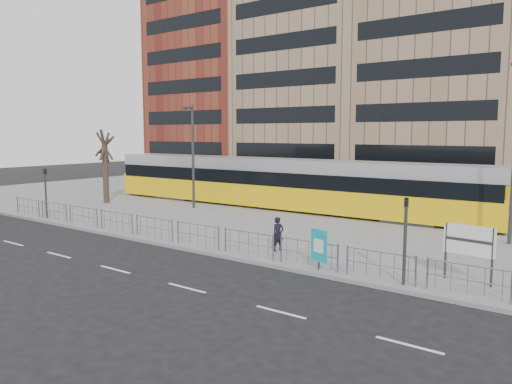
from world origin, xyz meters
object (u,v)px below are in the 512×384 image
Objects in this scene: traffic_light_east at (405,229)px; bare_tree at (104,128)px; ad_panel at (319,246)px; traffic_light_west at (45,187)px; station_sign at (469,243)px; tram at (279,183)px; lamp_post_west at (192,152)px; pedestrian at (278,234)px.

traffic_light_east is 26.68m from bare_tree.
traffic_light_west is (-19.60, 0.25, 1.04)m from ad_panel.
station_sign reaches higher than ad_panel.
ad_panel is 3.51m from traffic_light_east.
ad_panel is at bearing 163.89° from traffic_light_east.
tram reaches higher than traffic_light_west.
traffic_light_east is at bearing 7.46° from traffic_light_west.
tram reaches higher than station_sign.
traffic_light_west reaches higher than station_sign.
tram is at bearing 151.51° from station_sign.
lamp_post_west is at bearing 69.69° from traffic_light_west.
lamp_post_west is at bearing -144.65° from tram.
tram is at bearing 56.05° from pedestrian.
ad_panel is 0.51× the size of traffic_light_east.
tram is at bearing 25.08° from bare_tree.
traffic_light_east is at bearing -25.00° from lamp_post_west.
pedestrian is at bearing 148.73° from traffic_light_east.
station_sign is 24.72m from traffic_light_west.
ad_panel is 0.51× the size of traffic_light_west.
ad_panel is 0.21× the size of bare_tree.
ad_panel is 0.22× the size of lamp_post_west.
bare_tree is (-2.64, 6.45, 3.67)m from traffic_light_west.
lamp_post_west is 0.96× the size of bare_tree.
lamp_post_west is 7.62m from bare_tree.
traffic_light_east is (22.95, -0.14, 0.00)m from traffic_light_west.
lamp_post_west reaches higher than ad_panel.
lamp_post_west is at bearing 167.09° from ad_panel.
bare_tree reaches higher than traffic_light_west.
traffic_light_east is (6.37, -1.52, 1.20)m from pedestrian.
station_sign is (15.26, -10.61, -0.32)m from tram.
pedestrian is at bearing -172.90° from station_sign.
lamp_post_west reaches higher than pedestrian.
station_sign is 5.39m from ad_panel.
station_sign reaches higher than pedestrian.
ad_panel is 1.02× the size of pedestrian.
tram is 18.25m from traffic_light_east.
tram is 18.59m from station_sign.
bare_tree reaches higher than pedestrian.
traffic_light_west is 7.88m from bare_tree.
tram reaches higher than ad_panel.
lamp_post_west is at bearing 15.62° from bare_tree.
station_sign is 1.30× the size of ad_panel.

